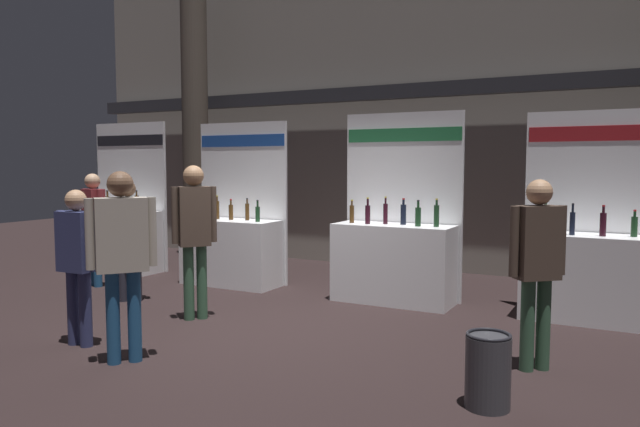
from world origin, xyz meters
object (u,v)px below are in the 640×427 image
(exhibitor_booth_1, at_px, (232,244))
(visitor_7, at_px, (122,248))
(exhibitor_booth_2, at_px, (395,255))
(exhibitor_booth_3, at_px, (601,269))
(visitor_4, at_px, (128,230))
(visitor_9, at_px, (94,220))
(exhibitor_booth_0, at_px, (120,234))
(visitor_8, at_px, (537,259))
(visitor_3, at_px, (194,228))
(trash_bin, at_px, (488,371))
(visitor_0, at_px, (78,254))

(exhibitor_booth_1, relative_size, visitor_7, 1.39)
(exhibitor_booth_2, relative_size, visitor_7, 1.42)
(exhibitor_booth_3, relative_size, visitor_4, 1.53)
(exhibitor_booth_3, distance_m, visitor_9, 6.98)
(exhibitor_booth_1, relative_size, visitor_9, 1.46)
(exhibitor_booth_0, relative_size, visitor_8, 1.49)
(exhibitor_booth_0, xyz_separation_m, visitor_3, (3.26, -1.94, 0.45))
(exhibitor_booth_1, xyz_separation_m, exhibitor_booth_2, (2.61, 0.06, 0.02))
(exhibitor_booth_0, distance_m, trash_bin, 7.52)
(exhibitor_booth_2, relative_size, visitor_0, 1.60)
(exhibitor_booth_1, distance_m, visitor_3, 2.13)
(exhibitor_booth_3, relative_size, trash_bin, 4.30)
(trash_bin, xyz_separation_m, visitor_7, (-3.21, -0.53, 0.78))
(exhibitor_booth_0, bearing_deg, visitor_8, -15.02)
(visitor_9, bearing_deg, visitor_4, 171.70)
(exhibitor_booth_0, height_order, exhibitor_booth_2, exhibitor_booth_0)
(visitor_9, bearing_deg, exhibitor_booth_2, -151.68)
(exhibitor_booth_0, bearing_deg, visitor_4, -40.87)
(visitor_0, height_order, visitor_3, visitor_3)
(exhibitor_booth_2, height_order, visitor_3, exhibitor_booth_2)
(exhibitor_booth_2, bearing_deg, trash_bin, -57.52)
(exhibitor_booth_3, bearing_deg, visitor_4, -162.40)
(exhibitor_booth_0, distance_m, exhibitor_booth_2, 5.02)
(visitor_0, xyz_separation_m, visitor_4, (-1.03, 1.69, 0.03))
(visitor_9, bearing_deg, exhibitor_booth_0, -46.11)
(visitor_0, height_order, visitor_9, visitor_9)
(visitor_0, distance_m, visitor_9, 3.11)
(exhibitor_booth_1, xyz_separation_m, exhibitor_booth_3, (5.09, 0.22, 0.01))
(visitor_3, height_order, visitor_4, visitor_3)
(visitor_0, height_order, visitor_8, visitor_8)
(visitor_7, bearing_deg, visitor_3, 54.63)
(visitor_3, distance_m, visitor_4, 1.43)
(exhibitor_booth_0, distance_m, visitor_0, 4.41)
(trash_bin, xyz_separation_m, visitor_9, (-6.24, 1.82, 0.71))
(exhibitor_booth_2, xyz_separation_m, visitor_9, (-4.35, -1.15, 0.36))
(visitor_0, height_order, visitor_7, visitor_7)
(visitor_3, bearing_deg, trash_bin, 114.53)
(exhibitor_booth_0, relative_size, visitor_3, 1.40)
(exhibitor_booth_1, bearing_deg, visitor_0, -81.55)
(exhibitor_booth_3, height_order, trash_bin, exhibitor_booth_3)
(exhibitor_booth_3, distance_m, trash_bin, 3.20)
(exhibitor_booth_3, bearing_deg, visitor_9, -169.17)
(visitor_3, bearing_deg, visitor_4, -63.09)
(exhibitor_booth_3, height_order, visitor_9, exhibitor_booth_3)
(visitor_4, relative_size, visitor_7, 0.91)
(exhibitor_booth_3, height_order, visitor_0, exhibitor_booth_3)
(visitor_3, bearing_deg, exhibitor_booth_0, -80.75)
(trash_bin, distance_m, visitor_9, 6.54)
(trash_bin, height_order, visitor_8, visitor_8)
(exhibitor_booth_0, relative_size, visitor_4, 1.57)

